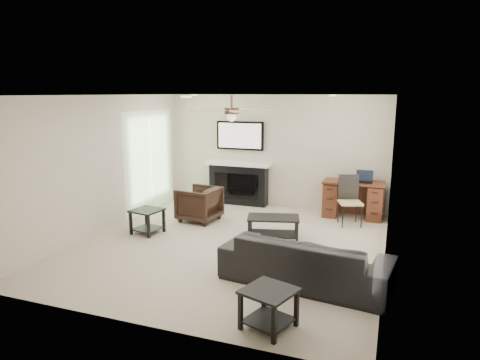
# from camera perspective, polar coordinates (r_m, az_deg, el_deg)

# --- Properties ---
(room_shell) EXTENTS (5.50, 5.54, 2.52)m
(room_shell) POSITION_cam_1_polar(r_m,az_deg,el_deg) (6.99, 0.26, 4.55)
(room_shell) COLOR #C0AD9A
(room_shell) RESTS_ON ground
(sofa) EXTENTS (2.35, 1.17, 0.66)m
(sofa) POSITION_cam_1_polar(r_m,az_deg,el_deg) (5.91, 8.74, -10.53)
(sofa) COLOR black
(sofa) RESTS_ON ground
(armchair) EXTENTS (0.84, 0.82, 0.69)m
(armchair) POSITION_cam_1_polar(r_m,az_deg,el_deg) (8.64, -5.48, -3.19)
(armchair) COLOR black
(armchair) RESTS_ON ground
(coffee_table) EXTENTS (1.00, 0.72, 0.40)m
(coffee_table) POSITION_cam_1_polar(r_m,az_deg,el_deg) (7.61, 4.44, -6.36)
(coffee_table) COLOR black
(coffee_table) RESTS_ON ground
(end_table_near) EXTENTS (0.66, 0.66, 0.45)m
(end_table_near) POSITION_cam_1_polar(r_m,az_deg,el_deg) (4.88, 3.85, -16.75)
(end_table_near) COLOR black
(end_table_near) RESTS_ON ground
(end_table_left) EXTENTS (0.57, 0.57, 0.45)m
(end_table_left) POSITION_cam_1_polar(r_m,az_deg,el_deg) (8.05, -12.25, -5.41)
(end_table_left) COLOR black
(end_table_left) RESTS_ON ground
(fireplace_unit) EXTENTS (1.52, 0.34, 1.91)m
(fireplace_unit) POSITION_cam_1_polar(r_m,az_deg,el_deg) (9.76, -0.24, 2.22)
(fireplace_unit) COLOR black
(fireplace_unit) RESTS_ON ground
(desk) EXTENTS (1.22, 0.56, 0.76)m
(desk) POSITION_cam_1_polar(r_m,az_deg,el_deg) (9.10, 14.81, -2.54)
(desk) COLOR #3B190E
(desk) RESTS_ON ground
(desk_chair) EXTENTS (0.55, 0.56, 0.97)m
(desk_chair) POSITION_cam_1_polar(r_m,az_deg,el_deg) (8.55, 14.50, -2.71)
(desk_chair) COLOR black
(desk_chair) RESTS_ON ground
(laptop) EXTENTS (0.33, 0.24, 0.23)m
(laptop) POSITION_cam_1_polar(r_m,az_deg,el_deg) (8.97, 16.24, 0.41)
(laptop) COLOR black
(laptop) RESTS_ON desk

